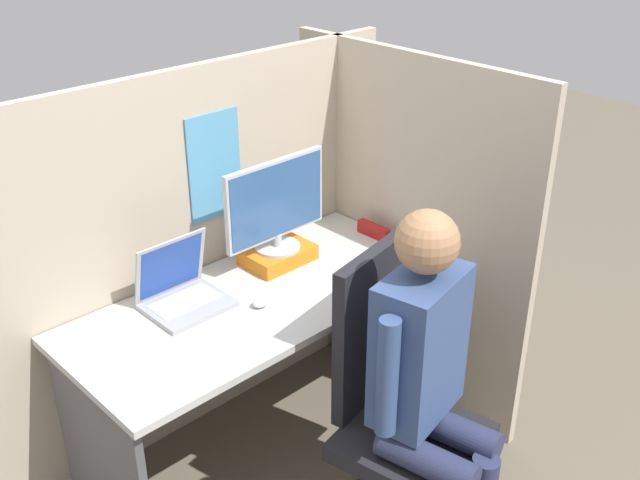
{
  "coord_description": "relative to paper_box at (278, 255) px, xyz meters",
  "views": [
    {
      "loc": [
        -1.55,
        -1.62,
        2.28
      ],
      "look_at": [
        0.17,
        0.17,
        1.01
      ],
      "focal_mm": 42.0,
      "sensor_mm": 36.0,
      "label": 1
    }
  ],
  "objects": [
    {
      "name": "cubicle_panel_back",
      "position": [
        -0.24,
        0.21,
        0.01
      ],
      "size": [
        2.03,
        0.05,
        1.59
      ],
      "color": "tan",
      "rests_on": "ground"
    },
    {
      "name": "cubicle_panel_right",
      "position": [
        0.55,
        -0.23,
        0.01
      ],
      "size": [
        0.04,
        1.32,
        1.59
      ],
      "color": "tan",
      "rests_on": "ground"
    },
    {
      "name": "desk",
      "position": [
        -0.24,
        -0.16,
        -0.22
      ],
      "size": [
        1.53,
        0.68,
        0.76
      ],
      "color": "#B7B7B2",
      "rests_on": "ground"
    },
    {
      "name": "paper_box",
      "position": [
        0.0,
        0.0,
        0.0
      ],
      "size": [
        0.28,
        0.2,
        0.06
      ],
      "color": "orange",
      "rests_on": "desk"
    },
    {
      "name": "monitor",
      "position": [
        -0.0,
        0.0,
        0.23
      ],
      "size": [
        0.5,
        0.19,
        0.39
      ],
      "color": "#B2B2B7",
      "rests_on": "paper_box"
    },
    {
      "name": "laptop",
      "position": [
        -0.48,
        -0.01,
        0.02
      ],
      "size": [
        0.3,
        0.25,
        0.26
      ],
      "color": "#99999E",
      "rests_on": "desk"
    },
    {
      "name": "mouse",
      "position": [
        -0.28,
        -0.22,
        -0.01
      ],
      "size": [
        0.07,
        0.05,
        0.04
      ],
      "color": "silver",
      "rests_on": "desk"
    },
    {
      "name": "stapler",
      "position": [
        0.46,
        -0.12,
        -0.0
      ],
      "size": [
        0.04,
        0.17,
        0.06
      ],
      "color": "#A31919",
      "rests_on": "desk"
    },
    {
      "name": "carrot_toy",
      "position": [
        0.09,
        -0.36,
        -0.01
      ],
      "size": [
        0.05,
        0.15,
        0.05
      ],
      "color": "orange",
      "rests_on": "desk"
    },
    {
      "name": "office_chair",
      "position": [
        -0.12,
        -0.77,
        -0.24
      ],
      "size": [
        0.55,
        0.59,
        1.08
      ],
      "color": "black",
      "rests_on": "ground"
    },
    {
      "name": "person",
      "position": [
        -0.15,
        -0.94,
        -0.02
      ],
      "size": [
        0.47,
        0.49,
        1.33
      ],
      "color": "#282D4C",
      "rests_on": "ground"
    }
  ]
}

